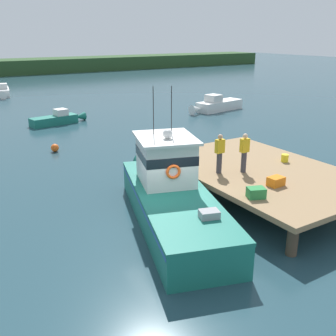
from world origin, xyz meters
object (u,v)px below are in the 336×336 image
deckhand_further_back (244,152)px  moored_boat_near_channel (2,92)px  moored_boat_far_left (216,105)px  main_fishing_boat (170,192)px  moored_boat_off_the_point (58,119)px  crate_single_far (276,181)px  deckhand_by_the_boat (220,153)px  crate_single_by_cleat (256,193)px  bait_bucket (285,158)px  mooring_buoy_inshore (55,148)px

deckhand_further_back → moored_boat_near_channel: 36.14m
moored_boat_far_left → main_fishing_boat: bearing=-133.0°
moored_boat_near_channel → moored_boat_off_the_point: bearing=-87.0°
crate_single_far → deckhand_by_the_boat: size_ratio=0.37×
crate_single_by_cleat → bait_bucket: 4.59m
moored_boat_far_left → mooring_buoy_inshore: moored_boat_far_left is taller
deckhand_further_back → mooring_buoy_inshore: (-4.65, 11.12, -1.83)m
mooring_buoy_inshore → moored_boat_off_the_point: bearing=71.7°
deckhand_by_the_boat → deckhand_further_back: (0.93, -0.44, 0.00)m
moored_boat_near_channel → moored_boat_far_left: moored_boat_far_left is taller
bait_bucket → moored_boat_off_the_point: size_ratio=0.08×
mooring_buoy_inshore → bait_bucket: bearing=-57.1°
crate_single_by_cleat → moored_boat_off_the_point: crate_single_by_cleat is taller
moored_boat_off_the_point → mooring_buoy_inshore: 7.74m
deckhand_further_back → crate_single_far: bearing=-90.6°
mooring_buoy_inshore → moored_boat_far_left: bearing=17.7°
mooring_buoy_inshore → moored_boat_near_channel: bearing=86.5°
main_fishing_boat → deckhand_by_the_boat: bearing=7.4°
deckhand_by_the_boat → deckhand_further_back: 1.03m
main_fishing_boat → moored_boat_far_left: main_fishing_boat is taller
bait_bucket → main_fishing_boat: bearing=179.5°
deckhand_by_the_boat → deckhand_further_back: same height
deckhand_by_the_boat → main_fishing_boat: bearing=-172.6°
main_fishing_boat → deckhand_by_the_boat: size_ratio=6.07×
main_fishing_boat → bait_bucket: bearing=-0.5°
mooring_buoy_inshore → deckhand_further_back: bearing=-67.3°
crate_single_far → moored_boat_near_channel: bearing=94.7°
deckhand_further_back → crate_single_by_cleat: bearing=-122.8°
deckhand_further_back → moored_boat_near_channel: deckhand_further_back is taller
crate_single_far → moored_boat_far_left: crate_single_far is taller
deckhand_further_back → moored_boat_near_channel: (-3.13, 35.96, -1.57)m
moored_boat_far_left → crate_single_by_cleat: bearing=-125.1°
main_fishing_boat → moored_boat_far_left: 22.18m
moored_boat_near_channel → moored_boat_far_left: size_ratio=0.95×
main_fishing_boat → bait_bucket: (6.03, -0.06, 0.36)m
main_fishing_boat → crate_single_far: bearing=-28.7°
deckhand_further_back → bait_bucket: bearing=1.0°
crate_single_by_cleat → crate_single_far: bearing=17.2°
bait_bucket → moored_boat_off_the_point: bait_bucket is taller
moored_boat_far_left → deckhand_by_the_boat: bearing=-128.3°
crate_single_by_cleat → bait_bucket: size_ratio=1.76×
crate_single_far → mooring_buoy_inshore: crate_single_far is taller
main_fishing_boat → moored_boat_far_left: (15.13, 16.21, -0.49)m
bait_bucket → deckhand_by_the_boat: bearing=173.4°
bait_bucket → moored_boat_near_channel: (-5.63, 35.92, -0.88)m
deckhand_further_back → moored_boat_off_the_point: 18.67m
crate_single_by_cleat → moored_boat_off_the_point: bearing=92.1°
crate_single_far → bait_bucket: size_ratio=1.76×
mooring_buoy_inshore → crate_single_by_cleat: bearing=-76.6°
crate_single_by_cleat → main_fishing_boat: bearing=131.1°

